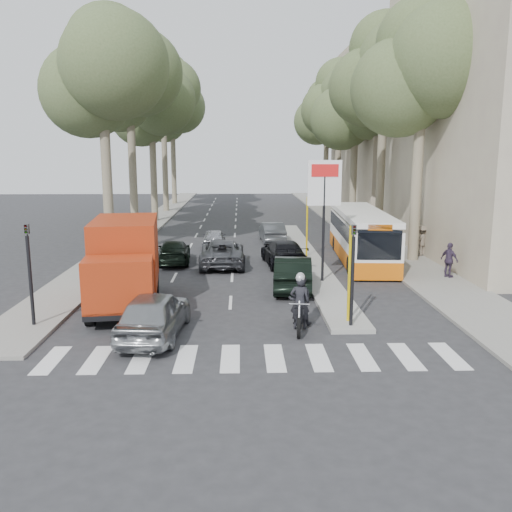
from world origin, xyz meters
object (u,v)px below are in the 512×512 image
(silver_hatchback, at_px, (154,314))
(city_bus, at_px, (361,234))
(dark_hatchback, at_px, (293,273))
(motorcycle, at_px, (300,303))
(red_truck, at_px, (125,262))

(silver_hatchback, bearing_deg, city_bus, -122.56)
(silver_hatchback, distance_m, dark_hatchback, 7.92)
(dark_hatchback, bearing_deg, motorcycle, 92.49)
(red_truck, xyz_separation_m, motorcycle, (6.50, -2.89, -0.88))
(motorcycle, bearing_deg, city_bus, 76.06)
(silver_hatchback, xyz_separation_m, motorcycle, (4.84, 0.74, 0.13))
(red_truck, relative_size, motorcycle, 2.83)
(dark_hatchback, bearing_deg, silver_hatchback, 55.23)
(silver_hatchback, distance_m, motorcycle, 4.90)
(silver_hatchback, relative_size, motorcycle, 1.95)
(red_truck, bearing_deg, motorcycle, -31.05)
(city_bus, relative_size, motorcycle, 4.64)
(dark_hatchback, distance_m, motorcycle, 5.32)
(dark_hatchback, distance_m, red_truck, 7.26)
(dark_hatchback, xyz_separation_m, red_truck, (-6.77, -2.42, 1.03))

